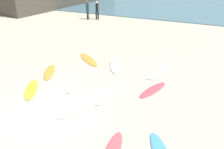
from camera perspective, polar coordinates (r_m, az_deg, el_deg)
The scene contains 12 objects.
ground_plane at distance 10.39m, azimuth -14.17°, elevation -8.37°, with size 120.00×120.00×0.00m, color beige.
surfboard_0 at distance 10.51m, azimuth -8.20°, elevation -7.08°, with size 0.51×2.32×0.08m, color silver.
surfboard_1 at distance 15.09m, azimuth -5.44°, elevation 3.49°, with size 0.58×2.38×0.06m, color #F49B37.
surfboard_2 at distance 11.73m, azimuth 9.45°, elevation -3.50°, with size 0.49×1.99×0.07m, color #DA4A58.
surfboard_3 at distance 14.17m, azimuth 0.52°, elevation 2.16°, with size 0.52×2.30×0.09m, color white.
surfboard_4 at distance 11.31m, azimuth -0.83°, elevation -4.30°, with size 0.60×2.27×0.08m, color #F2EEC4.
surfboard_5 at distance 12.22m, azimuth -18.18°, elevation -3.27°, with size 0.56×1.98×0.07m, color yellow.
surfboard_6 at distance 13.43m, azimuth 10.78°, elevation 0.30°, with size 0.53×2.00×0.08m, color white.
surfboard_8 at distance 12.25m, azimuth -8.85°, elevation -2.12°, with size 0.53×1.91×0.08m, color silver.
surfboard_9 at distance 13.76m, azimuth -14.23°, elevation 0.58°, with size 0.53×1.98×0.08m, color orange.
beachgoer_near at distance 25.19m, azimuth -3.48°, elevation 14.82°, with size 0.34×0.32×1.79m.
beachgoer_mid at distance 25.31m, azimuth -5.69°, elevation 14.81°, with size 0.39×0.39×1.80m.
Camera 1 is at (5.69, -6.61, 5.66)m, focal length 39.53 mm.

